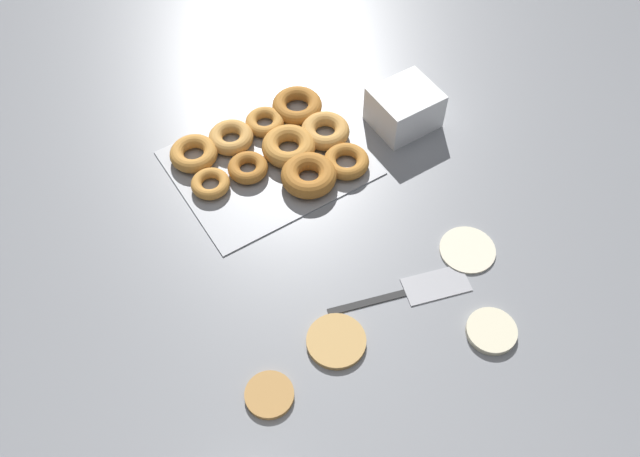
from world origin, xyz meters
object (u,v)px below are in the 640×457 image
Objects in this scene: donut_tray at (278,149)px; spatula at (421,288)px; pancake_0 at (336,341)px; pancake_2 at (269,395)px; container_stack at (404,108)px; pancake_1 at (491,331)px; pancake_3 at (468,249)px.

donut_tray reaches higher than spatula.
spatula is at bearing -178.25° from pancake_0.
pancake_2 is 0.69m from container_stack.
donut_tray is 0.43m from spatula.
container_stack is at bearing 167.00° from donut_tray.
pancake_1 is at bearing 100.51° from donut_tray.
container_stack is at bearing -145.46° from pancake_2.
pancake_3 is 0.40× the size of spatula.
donut_tray is (0.11, -0.57, 0.01)m from pancake_1.
spatula is at bearing 58.01° from container_stack.
pancake_2 and pancake_3 have the same top height.
pancake_0 is 1.17× the size of pancake_1.
pancake_1 is 0.58m from donut_tray.
pancake_3 is 0.28× the size of donut_tray.
container_stack reaches higher than pancake_2.
pancake_2 is 0.47m from pancake_3.
pancake_2 is at bearing -158.82° from spatula.
pancake_2 is at bearing -15.75° from pancake_1.
pancake_0 is 1.27× the size of pancake_2.
container_stack is (-0.57, -0.39, 0.04)m from pancake_2.
spatula is (0.05, -0.14, -0.00)m from pancake_1.
container_stack is at bearing -138.66° from pancake_0.
container_stack reaches higher than donut_tray.
pancake_3 reaches higher than spatula.
donut_tray is (-0.14, -0.43, 0.01)m from pancake_0.
spatula is (0.13, 0.02, -0.00)m from pancake_3.
pancake_1 is 0.18m from pancake_3.
pancake_2 is 0.63× the size of container_stack.
pancake_3 is at bearing -174.16° from pancake_2.
container_stack reaches higher than pancake_3.
pancake_2 is 0.77× the size of pancake_3.
pancake_2 is at bearing 34.54° from container_stack.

